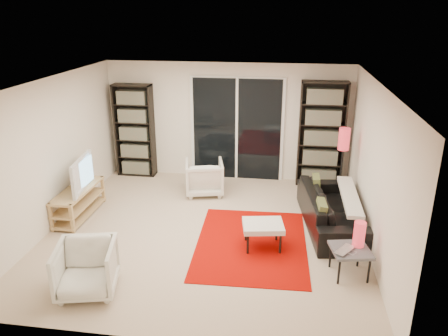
{
  "coord_description": "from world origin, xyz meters",
  "views": [
    {
      "loc": [
        1.2,
        -6.17,
        3.42
      ],
      "look_at": [
        0.25,
        0.3,
        1.0
      ],
      "focal_mm": 35.0,
      "sensor_mm": 36.0,
      "label": 1
    }
  ],
  "objects_px": {
    "bookshelf_left": "(135,131)",
    "armchair_back": "(204,177)",
    "armchair_front": "(86,269)",
    "floor_lamp": "(343,147)",
    "side_table": "(350,252)",
    "bookshelf_right": "(321,135)",
    "tv_stand": "(79,202)",
    "sofa": "(331,209)",
    "ottoman": "(263,227)"
  },
  "relations": [
    {
      "from": "bookshelf_right",
      "to": "floor_lamp",
      "type": "relative_size",
      "value": 1.45
    },
    {
      "from": "sofa",
      "to": "floor_lamp",
      "type": "xyz_separation_m",
      "value": [
        0.22,
        0.9,
        0.81
      ]
    },
    {
      "from": "armchair_back",
      "to": "bookshelf_left",
      "type": "bearing_deg",
      "value": -39.05
    },
    {
      "from": "armchair_back",
      "to": "bookshelf_right",
      "type": "bearing_deg",
      "value": -173.07
    },
    {
      "from": "tv_stand",
      "to": "armchair_front",
      "type": "height_order",
      "value": "armchair_front"
    },
    {
      "from": "sofa",
      "to": "floor_lamp",
      "type": "relative_size",
      "value": 1.43
    },
    {
      "from": "tv_stand",
      "to": "floor_lamp",
      "type": "xyz_separation_m",
      "value": [
        4.49,
        1.14,
        0.84
      ]
    },
    {
      "from": "bookshelf_right",
      "to": "armchair_front",
      "type": "distance_m",
      "value": 5.19
    },
    {
      "from": "bookshelf_left",
      "to": "bookshelf_right",
      "type": "distance_m",
      "value": 3.85
    },
    {
      "from": "sofa",
      "to": "bookshelf_left",
      "type": "bearing_deg",
      "value": 57.39
    },
    {
      "from": "bookshelf_right",
      "to": "armchair_front",
      "type": "bearing_deg",
      "value": -126.93
    },
    {
      "from": "tv_stand",
      "to": "side_table",
      "type": "distance_m",
      "value": 4.56
    },
    {
      "from": "armchair_front",
      "to": "floor_lamp",
      "type": "height_order",
      "value": "floor_lamp"
    },
    {
      "from": "bookshelf_left",
      "to": "armchair_back",
      "type": "bearing_deg",
      "value": -26.11
    },
    {
      "from": "sofa",
      "to": "floor_lamp",
      "type": "bearing_deg",
      "value": -21.12
    },
    {
      "from": "bookshelf_left",
      "to": "armchair_front",
      "type": "height_order",
      "value": "bookshelf_left"
    },
    {
      "from": "ottoman",
      "to": "bookshelf_right",
      "type": "bearing_deg",
      "value": 70.27
    },
    {
      "from": "ottoman",
      "to": "floor_lamp",
      "type": "xyz_separation_m",
      "value": [
        1.28,
        1.75,
        0.76
      ]
    },
    {
      "from": "bookshelf_left",
      "to": "side_table",
      "type": "xyz_separation_m",
      "value": [
        4.08,
        -3.25,
        -0.62
      ]
    },
    {
      "from": "armchair_front",
      "to": "tv_stand",
      "type": "bearing_deg",
      "value": 105.0
    },
    {
      "from": "side_table",
      "to": "armchair_back",
      "type": "bearing_deg",
      "value": 134.98
    },
    {
      "from": "armchair_front",
      "to": "ottoman",
      "type": "bearing_deg",
      "value": 20.58
    },
    {
      "from": "bookshelf_right",
      "to": "side_table",
      "type": "bearing_deg",
      "value": -85.91
    },
    {
      "from": "armchair_front",
      "to": "floor_lamp",
      "type": "distance_m",
      "value": 4.71
    },
    {
      "from": "ottoman",
      "to": "side_table",
      "type": "distance_m",
      "value": 1.32
    },
    {
      "from": "tv_stand",
      "to": "bookshelf_right",
      "type": "bearing_deg",
      "value": 26.48
    },
    {
      "from": "sofa",
      "to": "side_table",
      "type": "distance_m",
      "value": 1.41
    },
    {
      "from": "bookshelf_right",
      "to": "armchair_back",
      "type": "distance_m",
      "value": 2.46
    },
    {
      "from": "bookshelf_left",
      "to": "floor_lamp",
      "type": "height_order",
      "value": "bookshelf_left"
    },
    {
      "from": "armchair_front",
      "to": "side_table",
      "type": "bearing_deg",
      "value": 1.35
    },
    {
      "from": "tv_stand",
      "to": "side_table",
      "type": "relative_size",
      "value": 2.23
    },
    {
      "from": "bookshelf_right",
      "to": "tv_stand",
      "type": "relative_size",
      "value": 1.61
    },
    {
      "from": "bookshelf_right",
      "to": "ottoman",
      "type": "xyz_separation_m",
      "value": [
        -0.97,
        -2.69,
        -0.7
      ]
    },
    {
      "from": "armchair_front",
      "to": "bookshelf_left",
      "type": "bearing_deg",
      "value": 87.27
    },
    {
      "from": "bookshelf_left",
      "to": "armchair_back",
      "type": "xyz_separation_m",
      "value": [
        1.63,
        -0.8,
        -0.64
      ]
    },
    {
      "from": "armchair_back",
      "to": "floor_lamp",
      "type": "height_order",
      "value": "floor_lamp"
    },
    {
      "from": "floor_lamp",
      "to": "tv_stand",
      "type": "bearing_deg",
      "value": -165.81
    },
    {
      "from": "sofa",
      "to": "armchair_front",
      "type": "xyz_separation_m",
      "value": [
        -3.19,
        -2.27,
        0.03
      ]
    },
    {
      "from": "tv_stand",
      "to": "armchair_back",
      "type": "bearing_deg",
      "value": 33.12
    },
    {
      "from": "tv_stand",
      "to": "bookshelf_left",
      "type": "bearing_deg",
      "value": 81.02
    },
    {
      "from": "bookshelf_right",
      "to": "floor_lamp",
      "type": "xyz_separation_m",
      "value": [
        0.32,
        -0.95,
        0.06
      ]
    },
    {
      "from": "sofa",
      "to": "armchair_back",
      "type": "bearing_deg",
      "value": 58.16
    },
    {
      "from": "tv_stand",
      "to": "side_table",
      "type": "xyz_separation_m",
      "value": [
        4.41,
        -1.17,
        0.09
      ]
    },
    {
      "from": "bookshelf_left",
      "to": "armchair_front",
      "type": "distance_m",
      "value": 4.23
    },
    {
      "from": "sofa",
      "to": "ottoman",
      "type": "xyz_separation_m",
      "value": [
        -1.06,
        -0.85,
        0.04
      ]
    },
    {
      "from": "bookshelf_left",
      "to": "tv_stand",
      "type": "bearing_deg",
      "value": -98.98
    },
    {
      "from": "bookshelf_left",
      "to": "armchair_back",
      "type": "distance_m",
      "value": 1.93
    },
    {
      "from": "bookshelf_left",
      "to": "floor_lamp",
      "type": "relative_size",
      "value": 1.35
    },
    {
      "from": "sofa",
      "to": "ottoman",
      "type": "bearing_deg",
      "value": 120.95
    },
    {
      "from": "tv_stand",
      "to": "sofa",
      "type": "bearing_deg",
      "value": 3.19
    }
  ]
}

